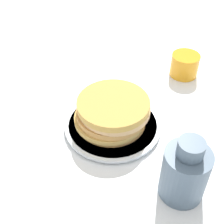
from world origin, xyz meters
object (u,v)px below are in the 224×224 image
Objects in this scene: juice_glass at (185,65)px; cream_jug at (185,172)px; plate at (112,125)px; pancake_stack at (112,112)px.

cream_jug is (0.19, -0.34, 0.03)m from juice_glass.
plate is 0.29m from juice_glass.
plate is at bearing -53.54° from pancake_stack.
pancake_stack is at bearing -94.32° from juice_glass.
juice_glass reaches higher than plate.
cream_jug is (0.21, -0.05, 0.05)m from plate.
plate is 2.91× the size of juice_glass.
plate is 0.04m from pancake_stack.
plate is 0.22m from cream_jug.
pancake_stack is 0.29m from juice_glass.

